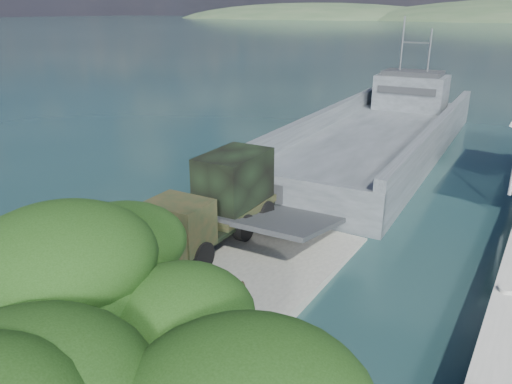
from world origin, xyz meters
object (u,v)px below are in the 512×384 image
(landing_craft, at_px, (377,142))
(soldier, at_px, (156,240))
(military_truck, at_px, (217,201))
(overhang_tree, at_px, (134,357))

(landing_craft, distance_m, soldier, 23.28)
(military_truck, bearing_deg, landing_craft, 85.73)
(landing_craft, bearing_deg, overhang_tree, -80.79)
(landing_craft, distance_m, military_truck, 20.05)
(landing_craft, relative_size, military_truck, 4.48)
(landing_craft, bearing_deg, military_truck, -95.27)
(landing_craft, xyz_separation_m, soldier, (-1.83, -23.20, 0.63))
(landing_craft, bearing_deg, soldier, -97.04)
(landing_craft, relative_size, overhang_tree, 4.72)
(military_truck, relative_size, soldier, 4.06)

